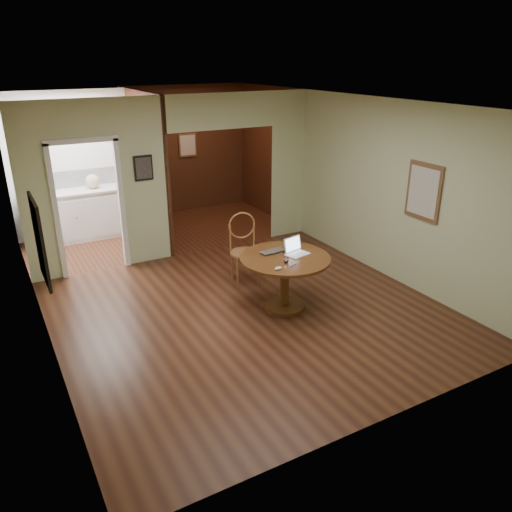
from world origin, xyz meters
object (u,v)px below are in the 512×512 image
dining_table (285,270)px  closed_laptop (275,253)px  chair (244,244)px  open_laptop (295,249)px

dining_table → closed_laptop: bearing=109.7°
chair → open_laptop: chair is taller
open_laptop → closed_laptop: 0.28m
open_laptop → closed_laptop: open_laptop is taller
open_laptop → closed_laptop: bearing=140.1°
chair → dining_table: bearing=-74.0°
closed_laptop → chair: bearing=86.9°
closed_laptop → open_laptop: bearing=-30.3°
chair → open_laptop: bearing=-63.7°
open_laptop → closed_laptop: size_ratio=0.95×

